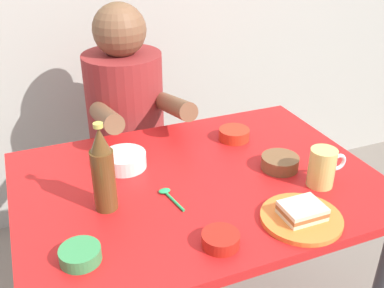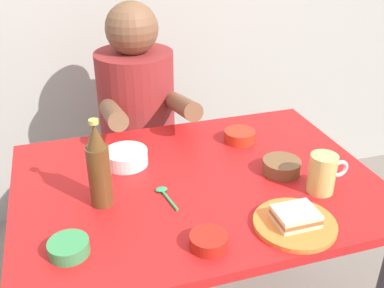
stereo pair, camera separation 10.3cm
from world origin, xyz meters
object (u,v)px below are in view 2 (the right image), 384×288
at_px(sandwich, 296,216).
at_px(sauce_bowl_chili, 240,135).
at_px(beer_bottle, 99,167).
at_px(person_seated, 137,101).
at_px(dining_table, 197,204).
at_px(stool, 142,183).
at_px(plate_orange, 295,224).
at_px(beer_mug, 323,173).

distance_m(sandwich, sauce_bowl_chili, 0.49).
height_order(beer_bottle, sauce_bowl_chili, beer_bottle).
bearing_deg(person_seated, dining_table, -83.92).
bearing_deg(sauce_bowl_chili, stool, 124.03).
bearing_deg(sauce_bowl_chili, plate_orange, -95.52).
bearing_deg(dining_table, person_seated, 96.08).
bearing_deg(sandwich, sauce_bowl_chili, 84.48).
bearing_deg(person_seated, sauce_bowl_chili, -55.27).
xyz_separation_m(dining_table, sauce_bowl_chili, (0.23, 0.20, 0.12)).
height_order(plate_orange, beer_bottle, beer_bottle).
relative_size(plate_orange, beer_mug, 1.75).
relative_size(beer_mug, beer_bottle, 0.48).
relative_size(stool, beer_mug, 3.57).
bearing_deg(beer_mug, sauce_bowl_chili, 106.43).
distance_m(person_seated, sauce_bowl_chili, 0.51).
bearing_deg(person_seated, plate_orange, -75.00).
bearing_deg(person_seated, beer_mug, -63.05).
bearing_deg(plate_orange, sauce_bowl_chili, 84.48).
xyz_separation_m(stool, beer_bottle, (-0.23, -0.67, 0.51)).
distance_m(stool, sandwich, 1.04).
bearing_deg(stool, sandwich, -75.17).
xyz_separation_m(person_seated, sandwich, (0.24, -0.91, 0.01)).
relative_size(stool, sauce_bowl_chili, 4.09).
distance_m(dining_table, plate_orange, 0.35).
xyz_separation_m(beer_bottle, sauce_bowl_chili, (0.52, 0.23, -0.10)).
xyz_separation_m(stool, beer_mug, (0.40, -0.79, 0.45)).
distance_m(stool, person_seated, 0.42).
distance_m(beer_mug, sauce_bowl_chili, 0.38).
xyz_separation_m(plate_orange, sandwich, (0.00, 0.00, 0.02)).
relative_size(dining_table, person_seated, 1.53).
relative_size(person_seated, sauce_bowl_chili, 6.54).
bearing_deg(sandwich, plate_orange, -116.57).
bearing_deg(dining_table, plate_orange, -58.53).
distance_m(dining_table, beer_bottle, 0.36).
distance_m(person_seated, beer_bottle, 0.70).
xyz_separation_m(plate_orange, beer_mug, (0.15, 0.13, 0.05)).
bearing_deg(sauce_bowl_chili, dining_table, -138.51).
distance_m(plate_orange, beer_mug, 0.21).
xyz_separation_m(stool, sandwich, (0.24, -0.92, 0.42)).
bearing_deg(beer_mug, plate_orange, -140.82).
xyz_separation_m(person_seated, plate_orange, (0.24, -0.91, -0.02)).
relative_size(sandwich, beer_bottle, 0.42).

